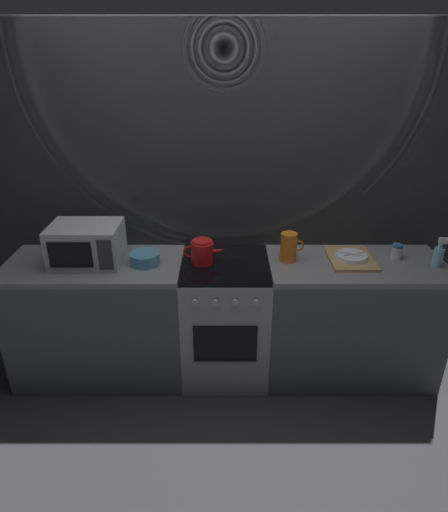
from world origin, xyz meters
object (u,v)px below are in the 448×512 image
at_px(kettle, 201,252).
at_px(pitcher, 287,247).
at_px(stove_unit, 224,319).
at_px(spray_bottle, 436,255).
at_px(microwave, 85,244).
at_px(mixing_bowl, 143,259).
at_px(spice_jar, 395,251).
at_px(dish_pile, 349,257).

distance_m(kettle, pitcher, 0.59).
distance_m(stove_unit, spray_bottle, 1.51).
bearing_deg(microwave, mixing_bowl, -3.33).
distance_m(kettle, mixing_bowl, 0.39).
bearing_deg(stove_unit, mixing_bowl, -178.40).
distance_m(kettle, spray_bottle, 1.56).
xyz_separation_m(mixing_bowl, spice_jar, (1.72, 0.08, 0.01)).
bearing_deg(spray_bottle, mixing_bowl, 178.98).
height_order(microwave, dish_pile, microwave).
distance_m(microwave, kettle, 0.77).
height_order(stove_unit, mixing_bowl, mixing_bowl).
bearing_deg(stove_unit, microwave, 179.55).
relative_size(stove_unit, spray_bottle, 4.43).
bearing_deg(stove_unit, spice_jar, 3.36).
relative_size(kettle, spice_jar, 2.71).
relative_size(stove_unit, dish_pile, 2.25).
bearing_deg(mixing_bowl, kettle, 3.05).
bearing_deg(mixing_bowl, microwave, 176.67).
relative_size(microwave, spice_jar, 4.38).
height_order(pitcher, spray_bottle, spray_bottle).
relative_size(mixing_bowl, spray_bottle, 0.99).
height_order(pitcher, spice_jar, pitcher).
height_order(dish_pile, spice_jar, spice_jar).
height_order(stove_unit, pitcher, pitcher).
bearing_deg(kettle, microwave, 179.86).
bearing_deg(stove_unit, dish_pile, 3.08).
distance_m(mixing_bowl, spray_bottle, 1.95).
bearing_deg(pitcher, dish_pile, 1.25).
height_order(mixing_bowl, spray_bottle, spray_bottle).
bearing_deg(dish_pile, spice_jar, 4.10).
distance_m(microwave, dish_pile, 1.79).
height_order(kettle, mixing_bowl, kettle).
relative_size(pitcher, dish_pile, 0.50).
bearing_deg(spice_jar, mixing_bowl, -177.19).
relative_size(kettle, pitcher, 1.42).
height_order(spice_jar, spray_bottle, spray_bottle).
bearing_deg(stove_unit, kettle, 177.97).
relative_size(stove_unit, kettle, 3.16).
xyz_separation_m(kettle, spray_bottle, (1.56, -0.06, -0.00)).
height_order(stove_unit, microwave, microwave).
height_order(pitcher, dish_pile, pitcher).
distance_m(mixing_bowl, pitcher, 0.97).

